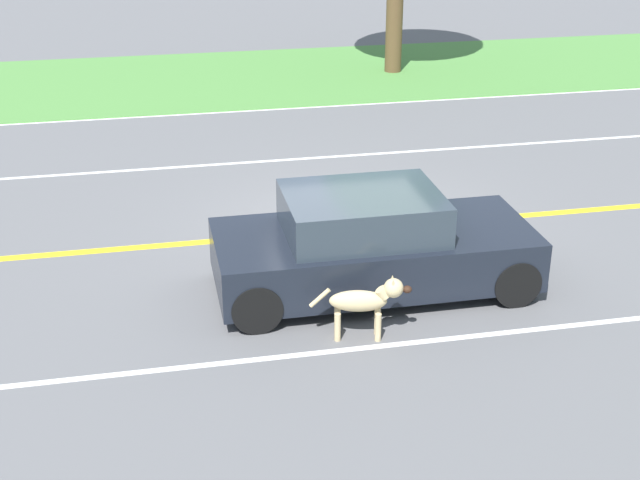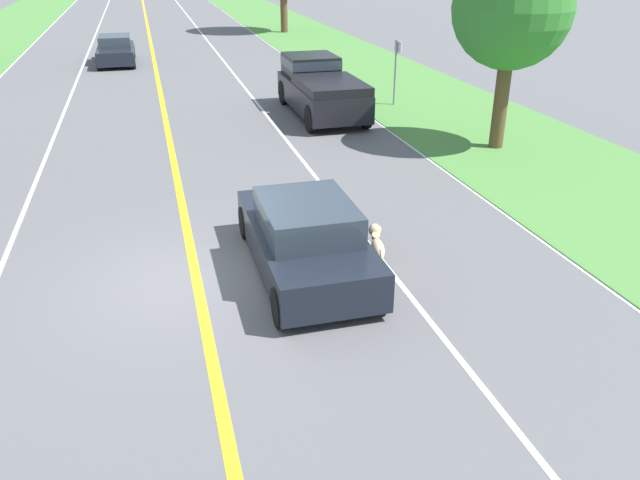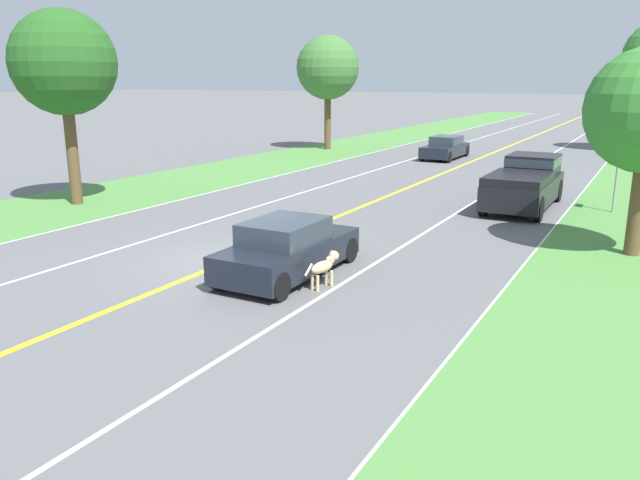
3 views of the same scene
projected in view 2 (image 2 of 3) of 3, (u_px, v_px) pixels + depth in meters
The scene contains 10 objects.
ground_plane at pixel (196, 278), 11.30m from camera, with size 400.00×400.00×0.00m, color #5B5B5E.
centre_divider_line at pixel (196, 278), 11.30m from camera, with size 0.18×160.00×0.01m, color yellow.
lane_edge_line_right at pixel (536, 235), 12.97m from camera, with size 0.14×160.00×0.01m, color white.
lane_dash_same_dir at pixel (378, 255), 12.13m from camera, with size 0.10×160.00×0.01m, color white.
ego_car at pixel (305, 238), 11.32m from camera, with size 1.86×4.28×1.41m.
dog at pixel (377, 246), 11.35m from camera, with size 0.41×1.24×0.83m.
pickup_truck at pixel (320, 87), 21.98m from camera, with size 2.08×5.34×1.85m.
oncoming_car at pixel (116, 51), 31.63m from camera, with size 1.81×4.46×1.35m.
roadside_tree_right_near at pixel (512, 9), 16.95m from camera, with size 3.29×3.29×5.57m.
street_sign at pixel (396, 64), 22.92m from camera, with size 0.11×0.64×2.39m.
Camera 2 is at (-0.45, -10.16, 5.47)m, focal length 35.00 mm.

